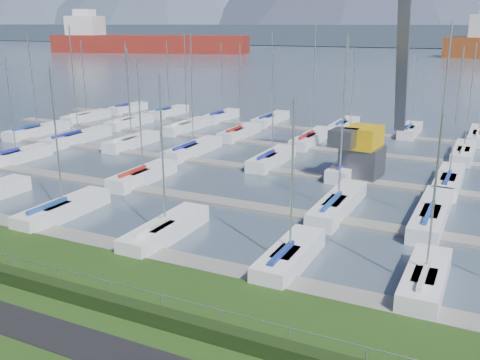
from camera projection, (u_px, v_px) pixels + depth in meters
The scene contains 8 objects.
path at pixel (80, 343), 21.86m from camera, with size 160.00×2.00×0.04m, color black.
water at pixel (473, 53), 248.84m from camera, with size 800.00×540.00×0.20m, color #475667.
hedge at pixel (119, 306), 24.01m from camera, with size 80.00×0.70×0.70m, color black.
fence at pixel (124, 285), 24.11m from camera, with size 0.04×0.04×80.00m, color #9B9EA4.
docks at pixel (310, 175), 46.94m from camera, with size 90.00×41.60×0.25m.
crane at pixel (374, 112), 45.63m from camera, with size 5.08×13.31×22.35m.
cargo_ship_west at pixel (141, 44), 246.73m from camera, with size 91.41×41.41×21.50m.
sailboat_fleet at pixel (302, 104), 48.98m from camera, with size 74.52×50.09×13.65m.
Camera 1 is at (14.28, -17.29, 12.55)m, focal length 40.00 mm.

